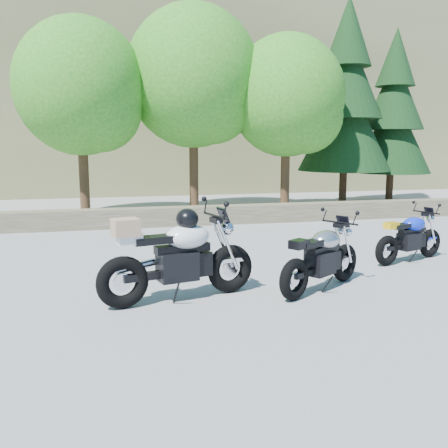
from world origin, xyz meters
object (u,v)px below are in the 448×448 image
at_px(silver_bike, 322,259).
at_px(blue_bike, 410,238).
at_px(backpack, 312,251).
at_px(white_bike, 178,256).

xyz_separation_m(silver_bike, blue_bike, (2.41, 1.34, -0.04)).
xyz_separation_m(silver_bike, backpack, (0.68, 1.93, -0.32)).
xyz_separation_m(silver_bike, white_bike, (-2.20, 0.01, 0.16)).
height_order(silver_bike, blue_bike, silver_bike).
xyz_separation_m(white_bike, backpack, (2.88, 1.92, -0.48)).
height_order(silver_bike, white_bike, white_bike).
relative_size(blue_bike, backpack, 5.14).
relative_size(silver_bike, backpack, 5.10).
relative_size(silver_bike, white_bike, 0.75).
bearing_deg(blue_bike, backpack, 141.92).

